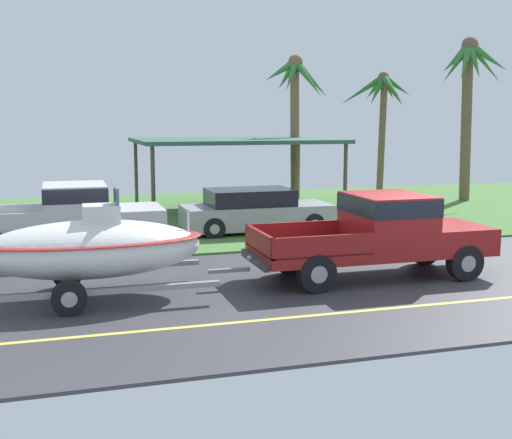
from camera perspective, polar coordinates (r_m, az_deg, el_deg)
The scene contains 9 objects.
ground at distance 22.60m, azimuth 3.33°, elevation -0.32°, with size 36.00×22.00×0.11m.
pickup_truck_towing at distance 15.08m, azimuth 11.14°, elevation -1.00°, with size 5.57×1.99×1.87m.
boat_on_trailer at distance 13.37m, azimuth -14.14°, elevation -2.45°, with size 5.71×2.34×2.20m.
parked_pickup_background at distance 18.45m, azimuth -15.45°, elevation 0.53°, with size 5.65×2.07×1.80m.
parked_sedan_near at distance 20.56m, azimuth -0.09°, elevation 0.72°, with size 4.62×1.92×1.38m.
carport_awning at distance 25.20m, azimuth -1.82°, elevation 6.73°, with size 7.46×5.38×2.78m.
palm_tree_near_left at distance 26.88m, azimuth 3.45°, elevation 10.67°, with size 2.82×2.50×6.07m.
palm_tree_near_right at distance 29.85m, azimuth 10.91°, elevation 10.14°, with size 3.08×3.36×5.56m.
palm_tree_mid at distance 29.69m, azimuth 17.88°, elevation 11.37°, with size 2.79×3.20×6.92m.
Camera 1 is at (-7.68, -12.57, 3.54)m, focal length 46.29 mm.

